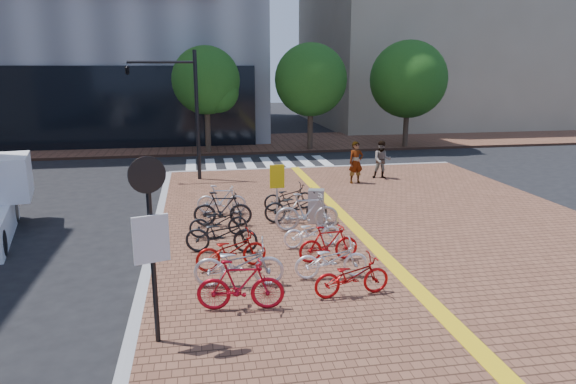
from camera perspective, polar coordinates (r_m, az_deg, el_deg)
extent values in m
plane|color=black|center=(13.40, 2.07, -7.89)|extent=(120.00, 120.00, 0.00)
cube|color=brown|center=(10.35, 25.68, -15.76)|extent=(14.00, 34.00, 0.15)
cube|color=yellow|center=(9.80, 20.77, -16.45)|extent=(0.40, 34.00, 0.01)
cube|color=gray|center=(25.29, 2.96, 2.65)|extent=(14.00, 0.25, 0.15)
cube|color=brown|center=(33.62, -5.56, 5.38)|extent=(70.00, 8.00, 0.15)
cube|color=gray|center=(48.93, 15.62, 18.04)|extent=(20.00, 18.00, 18.00)
cube|color=silver|center=(26.62, -10.74, 2.84)|extent=(0.50, 4.00, 0.01)
cube|color=silver|center=(26.63, -8.58, 2.93)|extent=(0.50, 4.00, 0.01)
cube|color=silver|center=(26.68, -6.43, 3.01)|extent=(0.50, 4.00, 0.01)
cube|color=silver|center=(26.76, -4.30, 3.10)|extent=(0.50, 4.00, 0.01)
cube|color=silver|center=(26.88, -2.17, 3.17)|extent=(0.50, 4.00, 0.01)
cube|color=silver|center=(27.03, -0.07, 3.24)|extent=(0.50, 4.00, 0.01)
cube|color=silver|center=(27.22, 2.01, 3.31)|extent=(0.50, 4.00, 0.01)
cube|color=silver|center=(27.45, 4.05, 3.37)|extent=(0.50, 4.00, 0.01)
cylinder|color=#38281E|center=(29.87, -8.90, 6.89)|extent=(0.32, 0.32, 2.60)
sphere|color=#194714|center=(29.68, -9.10, 12.16)|extent=(3.80, 3.80, 3.80)
sphere|color=#194714|center=(29.42, -7.85, 11.02)|extent=(2.40, 2.40, 2.40)
cylinder|color=#38281E|center=(30.60, 2.48, 7.20)|extent=(0.32, 0.32, 2.60)
sphere|color=#194714|center=(30.41, 2.54, 12.35)|extent=(4.20, 4.20, 4.20)
sphere|color=#194714|center=(30.28, 3.78, 11.20)|extent=(2.40, 2.40, 2.40)
cylinder|color=#38281E|center=(32.44, 12.96, 7.24)|extent=(0.32, 0.32, 2.60)
sphere|color=#194714|center=(32.26, 13.23, 12.09)|extent=(4.60, 4.60, 4.60)
sphere|color=#194714|center=(32.25, 14.38, 10.96)|extent=(2.40, 2.40, 2.40)
imported|color=#A50B1B|center=(10.50, -5.30, -10.25)|extent=(1.82, 0.72, 1.06)
imported|color=silver|center=(11.57, -5.49, -7.93)|extent=(2.07, 0.90, 1.05)
imported|color=#A90F0C|center=(12.59, -6.32, -6.44)|extent=(1.85, 0.96, 0.93)
imported|color=black|center=(13.67, -7.41, -4.64)|extent=(2.02, 1.05, 1.01)
imported|color=black|center=(14.95, -7.75, -3.28)|extent=(1.70, 0.64, 0.88)
imported|color=black|center=(15.88, -7.28, -1.88)|extent=(1.86, 0.76, 1.08)
imported|color=silver|center=(17.20, -7.40, -0.84)|extent=(1.68, 0.70, 0.98)
imported|color=#AF0C0E|center=(11.18, 7.11, -9.24)|extent=(1.74, 0.75, 0.89)
imported|color=white|center=(12.01, 4.86, -7.46)|extent=(1.75, 0.66, 0.91)
imported|color=#A50B0E|center=(12.99, 4.53, -5.72)|extent=(1.60, 0.59, 0.94)
imported|color=white|center=(13.99, 2.68, -4.44)|extent=(1.67, 0.73, 0.85)
imported|color=#A9A9AD|center=(15.30, 2.11, -2.24)|extent=(1.96, 0.69, 1.16)
imported|color=black|center=(16.12, 0.88, -1.59)|extent=(2.05, 0.86, 1.05)
imported|color=black|center=(17.55, 0.05, -0.54)|extent=(1.79, 0.80, 0.91)
imported|color=gray|center=(21.74, 7.56, 3.28)|extent=(0.69, 0.50, 1.76)
imported|color=#4B4F5F|center=(22.84, 10.40, 3.53)|extent=(0.93, 0.80, 1.65)
cube|color=#A7A6AB|center=(16.13, 3.14, -1.57)|extent=(0.57, 0.48, 1.07)
cylinder|color=#B7B7BC|center=(16.55, -1.23, 0.00)|extent=(0.07, 0.07, 1.71)
cube|color=yellow|center=(16.39, -1.21, 1.74)|extent=(0.48, 0.07, 0.76)
cylinder|color=black|center=(9.17, -14.83, -6.61)|extent=(0.11, 0.11, 3.34)
cylinder|color=black|center=(8.73, -15.42, 1.85)|extent=(0.61, 0.23, 0.62)
cube|color=silver|center=(9.02, -14.97, -5.09)|extent=(0.60, 0.22, 0.84)
cylinder|color=black|center=(22.42, -10.06, 8.30)|extent=(0.16, 0.16, 5.47)
cylinder|color=black|center=(22.36, -13.92, 13.84)|extent=(2.74, 0.11, 0.11)
imported|color=black|center=(22.48, -17.45, 12.92)|extent=(0.24, 1.13, 0.46)
cylinder|color=black|center=(18.86, -28.21, -1.97)|extent=(0.37, 0.75, 0.72)
cylinder|color=black|center=(15.71, -29.30, -5.01)|extent=(0.37, 0.75, 0.72)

